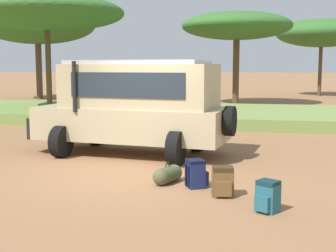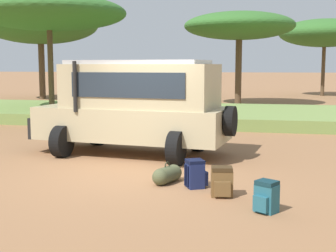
{
  "view_description": "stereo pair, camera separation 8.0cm",
  "coord_description": "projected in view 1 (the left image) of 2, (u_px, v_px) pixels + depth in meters",
  "views": [
    {
      "loc": [
        2.73,
        -9.38,
        2.3
      ],
      "look_at": [
        0.65,
        0.46,
        1.0
      ],
      "focal_mm": 50.0,
      "sensor_mm": 36.0,
      "label": 1
    },
    {
      "loc": [
        2.81,
        -9.36,
        2.3
      ],
      "look_at": [
        0.65,
        0.46,
        1.0
      ],
      "focal_mm": 50.0,
      "sensor_mm": 36.0,
      "label": 2
    }
  ],
  "objects": [
    {
      "name": "acacia_tree_far_left",
      "position": [
        37.0,
        24.0,
        31.95
      ],
      "size": [
        7.93,
        7.85,
        6.46
      ],
      "color": "brown",
      "rests_on": "ground_plane"
    },
    {
      "name": "grass_bank",
      "position": [
        201.0,
        114.0,
        20.11
      ],
      "size": [
        120.0,
        7.0,
        0.44
      ],
      "color": "olive",
      "rests_on": "ground_plane"
    },
    {
      "name": "acacia_tree_right_mid",
      "position": [
        322.0,
        33.0,
        35.57
      ],
      "size": [
        6.88,
        6.11,
        5.83
      ],
      "color": "brown",
      "rests_on": "ground_plane"
    },
    {
      "name": "backpack_cluster_center",
      "position": [
        223.0,
        182.0,
        8.26
      ],
      "size": [
        0.42,
        0.42,
        0.53
      ],
      "color": "brown",
      "rests_on": "ground_plane"
    },
    {
      "name": "duffel_bag_low_black_case",
      "position": [
        168.0,
        175.0,
        9.22
      ],
      "size": [
        0.5,
        0.77,
        0.43
      ],
      "color": "#4C5133",
      "rests_on": "ground_plane"
    },
    {
      "name": "acacia_tree_left_mid",
      "position": [
        47.0,
        13.0,
        20.58
      ],
      "size": [
        6.83,
        6.84,
        5.37
      ],
      "color": "brown",
      "rests_on": "ground_plane"
    },
    {
      "name": "backpack_beside_front_wheel",
      "position": [
        196.0,
        174.0,
        8.87
      ],
      "size": [
        0.47,
        0.44,
        0.54
      ],
      "color": "navy",
      "rests_on": "ground_plane"
    },
    {
      "name": "backpack_near_rear_wheel",
      "position": [
        267.0,
        197.0,
        7.37
      ],
      "size": [
        0.42,
        0.43,
        0.51
      ],
      "color": "#235B6B",
      "rests_on": "ground_plane"
    },
    {
      "name": "acacia_tree_centre_back",
      "position": [
        237.0,
        26.0,
        27.44
      ],
      "size": [
        6.48,
        6.51,
        5.43
      ],
      "color": "brown",
      "rests_on": "ground_plane"
    },
    {
      "name": "ground_plane",
      "position": [
        134.0,
        174.0,
        9.96
      ],
      "size": [
        320.0,
        320.0,
        0.0
      ],
      "primitive_type": "plane",
      "color": "#936642"
    },
    {
      "name": "safari_vehicle",
      "position": [
        135.0,
        105.0,
        12.07
      ],
      "size": [
        5.45,
        3.11,
        2.44
      ],
      "color": "tan",
      "rests_on": "ground_plane"
    }
  ]
}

